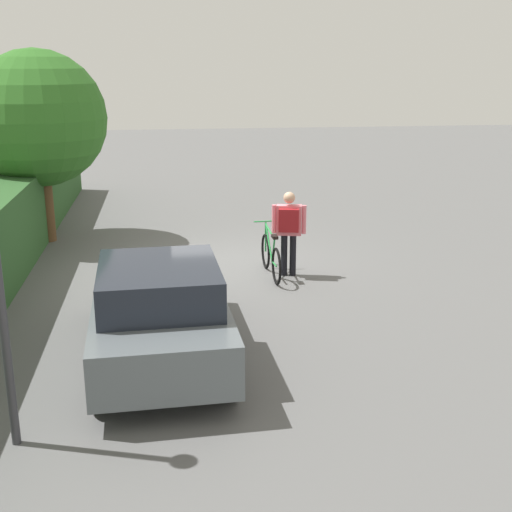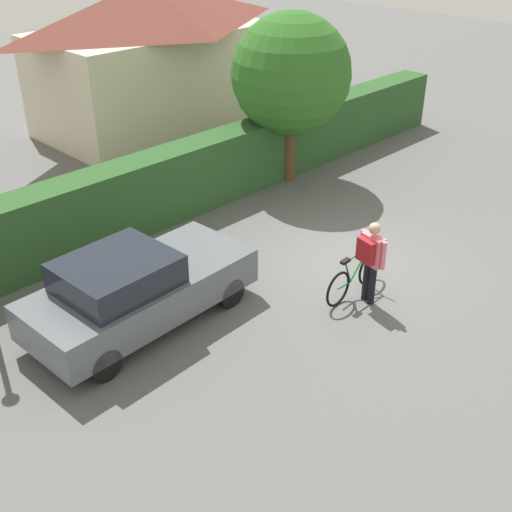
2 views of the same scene
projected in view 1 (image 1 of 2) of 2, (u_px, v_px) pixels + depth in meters
ground_plane at (230, 263)px, 14.27m from camera, size 60.00×60.00×0.00m
hedge_row at (4, 232)px, 13.43m from camera, size 18.58×0.90×1.71m
parked_car_near at (159, 308)px, 9.51m from camera, size 4.38×2.00×1.53m
bicycle at (271, 257)px, 13.33m from camera, size 1.81×0.50×1.02m
person_rider at (289, 225)px, 13.16m from camera, size 0.43×0.67×1.72m
tree_kerbside at (38, 119)px, 15.27m from camera, size 3.13×3.13×4.49m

